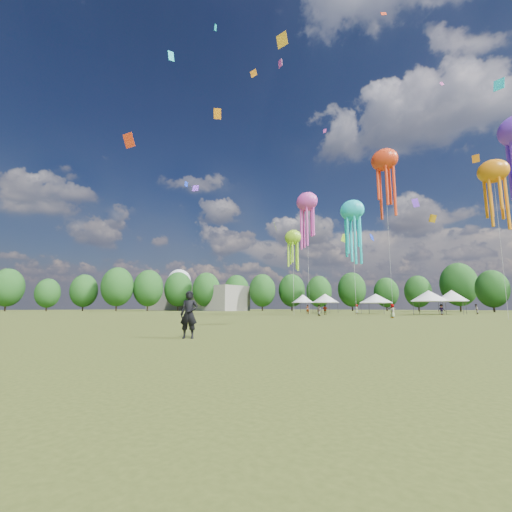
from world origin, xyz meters
The scene contains 10 objects.
ground centered at (0.00, 0.00, 0.00)m, with size 300.00×300.00×0.00m, color #384416.
observer_main centered at (9.01, -1.41, 0.92)m, with size 0.67×0.44×1.84m, color black.
spectator_near centered at (-2.95, 32.15, 0.77)m, with size 0.75×0.58×1.54m, color gray.
spectators_far centered at (3.41, 46.24, 0.83)m, with size 24.47×30.60×1.75m.
festival_tents centered at (-3.14, 53.79, 2.98)m, with size 35.64×12.33×4.08m.
show_kites centered at (7.64, 45.02, 20.28)m, with size 36.97×19.40×28.61m.
small_kites centered at (0.86, 40.43, 29.73)m, with size 71.22×66.37×44.79m.
treeline centered at (-3.87, 62.51, 6.54)m, with size 201.57×95.24×13.43m.
hangar centered at (-72.00, 72.00, 4.00)m, with size 40.00×12.00×8.00m, color gray.
radome centered at (-88.00, 78.00, 9.99)m, with size 9.00×9.00×16.00m.
Camera 1 is at (19.44, -10.54, 1.20)m, focal length 24.24 mm.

